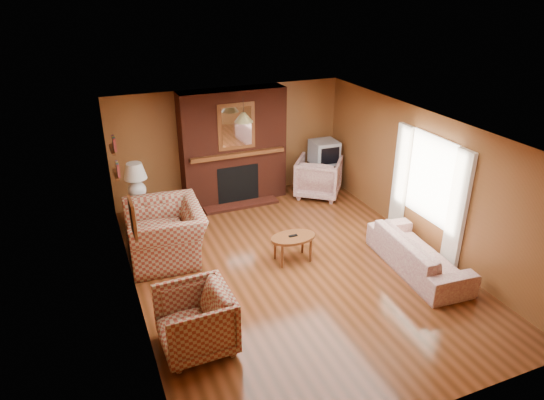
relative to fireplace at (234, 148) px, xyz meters
name	(u,v)px	position (x,y,z in m)	size (l,w,h in m)	color
floor	(292,268)	(0.00, -2.98, -1.18)	(6.50, 6.50, 0.00)	#49250F
ceiling	(295,129)	(0.00, -2.98, 1.22)	(6.50, 6.50, 0.00)	silver
wall_back	(230,143)	(0.00, 0.27, 0.02)	(6.50, 6.50, 0.00)	brown
wall_front	(429,329)	(0.00, -6.23, 0.02)	(6.50, 6.50, 0.00)	brown
wall_left	(130,232)	(-2.50, -2.98, 0.02)	(6.50, 6.50, 0.00)	brown
wall_right	(423,180)	(2.50, -2.98, 0.02)	(6.50, 6.50, 0.00)	brown
fireplace	(234,148)	(0.00, 0.00, 0.00)	(2.20, 0.82, 2.40)	#4D1C10
window_right	(428,188)	(2.45, -3.18, -0.06)	(0.10, 1.85, 2.00)	beige
bookshelf	(115,157)	(-2.44, -1.08, 0.48)	(0.09, 0.55, 0.71)	brown
botanical_print	(133,218)	(-2.47, -3.28, 0.37)	(0.05, 0.40, 0.50)	brown
pendant_light	(244,117)	(0.00, -0.68, 0.82)	(0.36, 0.36, 0.48)	black
plaid_loveseat	(165,233)	(-1.85, -1.83, -0.72)	(1.43, 1.25, 0.93)	maroon
plaid_armchair	(195,321)	(-1.95, -4.24, -0.76)	(0.91, 0.93, 0.85)	maroon
floral_sofa	(418,253)	(1.90, -3.80, -0.88)	(2.04, 0.80, 0.60)	beige
floral_armchair	(319,177)	(1.77, -0.49, -0.75)	(0.92, 0.95, 0.86)	beige
coffee_table	(293,240)	(0.11, -2.76, -0.78)	(0.78, 0.49, 0.48)	brown
side_table	(140,213)	(-2.10, -0.53, -0.88)	(0.46, 0.46, 0.61)	brown
table_lamp	(136,179)	(-2.10, -0.53, -0.18)	(0.43, 0.43, 0.71)	silver
tv_stand	(323,176)	(2.05, -0.18, -0.87)	(0.56, 0.51, 0.61)	black
crt_tv	(324,152)	(2.05, -0.19, -0.31)	(0.58, 0.57, 0.52)	#A8ABB0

